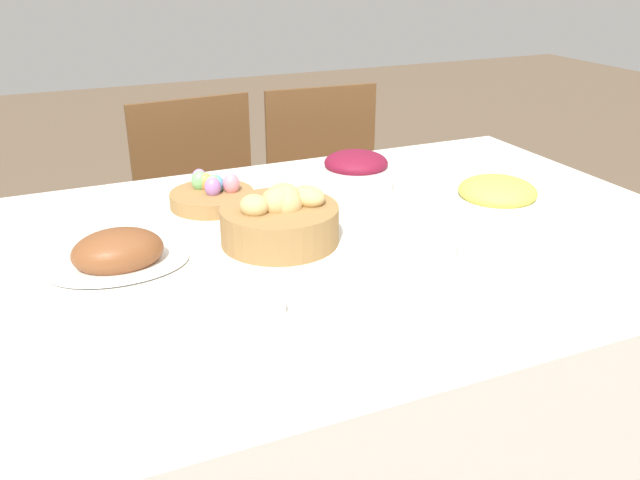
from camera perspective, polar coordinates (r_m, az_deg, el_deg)
name	(u,v)px	position (r m, az deg, el deg)	size (l,w,h in m)	color
dining_table	(317,386)	(1.63, -0.25, -12.23)	(1.73, 1.12, 0.75)	silver
chair_far_center	(210,222)	(2.31, -9.27, 1.50)	(0.46, 0.46, 0.87)	brown
chair_far_right	(334,203)	(2.45, 1.15, 3.15)	(0.44, 0.44, 0.87)	brown
bread_basket	(281,218)	(1.42, -3.33, 1.83)	(0.25, 0.25, 0.12)	#9E7542
egg_basket	(212,195)	(1.65, -9.08, 3.80)	(0.20, 0.20, 0.08)	#9E7542
ham_platter	(118,254)	(1.37, -16.63, -1.13)	(0.27, 0.19, 0.09)	white
pineapple_bowl	(496,200)	(1.59, 14.63, 3.24)	(0.21, 0.21, 0.10)	silver
beet_salad_bowl	(356,173)	(1.72, 3.03, 5.66)	(0.19, 0.19, 0.10)	white
dinner_plate	(417,331)	(1.12, 8.17, -7.62)	(0.24, 0.24, 0.01)	white
fork	(337,352)	(1.06, 1.42, -9.44)	(0.02, 0.18, 0.00)	silver
knife	(490,315)	(1.19, 14.09, -6.12)	(0.02, 0.18, 0.00)	silver
spoon	(504,311)	(1.21, 15.23, -5.80)	(0.02, 0.18, 0.00)	silver
drinking_cup	(478,245)	(1.34, 13.12, -0.38)	(0.07, 0.07, 0.10)	silver
butter_dish	(247,305)	(1.17, -6.15, -5.42)	(0.11, 0.07, 0.03)	white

